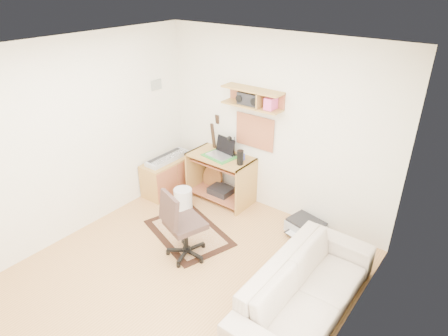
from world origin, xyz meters
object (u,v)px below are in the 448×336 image
Objects in this scene: cabinet at (169,175)px; printer at (306,227)px; desk at (221,178)px; task_chair at (185,224)px; sofa at (307,282)px.

printer is (2.34, 0.31, -0.19)m from cabinet.
desk is 1.04× the size of task_chair.
cabinet is at bearing 72.11° from sofa.
cabinet is at bearing 160.68° from task_chair.
task_chair is (0.51, -1.36, 0.11)m from desk.
printer is at bearing 26.12° from sofa.
sofa reaches higher than desk.
desk is 1.52m from printer.
printer is at bearing 0.30° from desk.
task_chair is 1.61m from sofa.
task_chair is at bearing -37.85° from cabinet.
desk is 1.45m from task_chair.
task_chair is at bearing -69.58° from desk.
sofa is at bearing -51.66° from printer.
task_chair is 1.07× the size of cabinet.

